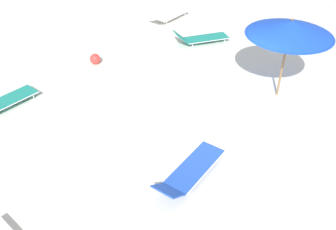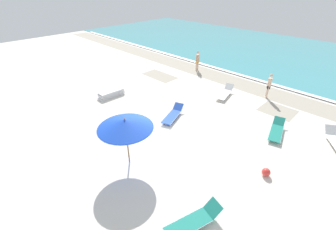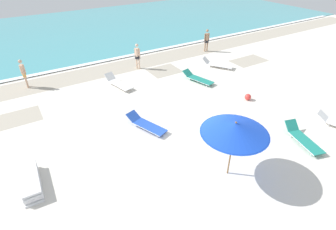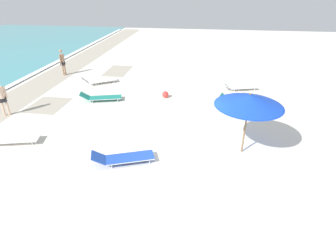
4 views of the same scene
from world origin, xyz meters
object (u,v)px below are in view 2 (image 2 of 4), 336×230
at_px(beach_umbrella, 125,124).
at_px(sun_lounger_under_umbrella, 194,221).
at_px(beach_ball, 266,172).
at_px(beachgoer_wading_adult, 198,59).
at_px(beachgoer_shoreline_child, 269,84).
at_px(lounger_stack, 111,93).
at_px(sun_lounger_near_water_left, 173,115).
at_px(sun_lounger_beside_umbrella, 277,130).
at_px(sun_lounger_near_water_right, 225,93).

xyz_separation_m(beach_umbrella, sun_lounger_under_umbrella, (4.07, -0.32, -1.89)).
bearing_deg(beach_ball, beachgoer_wading_adult, 141.53).
bearing_deg(beachgoer_shoreline_child, beachgoer_wading_adult, -128.24).
xyz_separation_m(beachgoer_wading_adult, beach_ball, (10.26, -8.15, -0.82)).
height_order(lounger_stack, sun_lounger_near_water_left, sun_lounger_near_water_left).
bearing_deg(sun_lounger_beside_umbrella, beachgoer_wading_adult, 137.48).
xyz_separation_m(beach_umbrella, lounger_stack, (-6.44, 3.22, -1.90)).
bearing_deg(sun_lounger_near_water_left, sun_lounger_beside_umbrella, 8.30).
distance_m(lounger_stack, beachgoer_shoreline_child, 11.10).
relative_size(sun_lounger_beside_umbrella, beach_ball, 6.30).
distance_m(beachgoer_wading_adult, beachgoer_shoreline_child, 7.08).
distance_m(beach_umbrella, sun_lounger_under_umbrella, 4.50).
distance_m(beach_umbrella, sun_lounger_near_water_right, 9.25).
xyz_separation_m(sun_lounger_near_water_right, beachgoer_wading_adult, (-4.77, 2.75, 0.79)).
bearing_deg(sun_lounger_near_water_right, sun_lounger_under_umbrella, -76.62).
xyz_separation_m(sun_lounger_under_umbrella, sun_lounger_near_water_left, (-5.34, 4.54, -0.01)).
bearing_deg(beach_ball, sun_lounger_near_water_left, 174.48).
height_order(sun_lounger_beside_umbrella, beachgoer_shoreline_child, beachgoer_shoreline_child).
bearing_deg(sun_lounger_beside_umbrella, sun_lounger_near_water_right, 140.56).
bearing_deg(beachgoer_wading_adult, sun_lounger_near_water_right, -118.68).
xyz_separation_m(beach_umbrella, sun_lounger_beside_umbrella, (3.88, 7.00, -1.90)).
bearing_deg(sun_lounger_under_umbrella, beach_ball, 95.63).
height_order(lounger_stack, sun_lounger_beside_umbrella, sun_lounger_beside_umbrella).
bearing_deg(beachgoer_wading_adult, beachgoer_shoreline_child, -96.25).
bearing_deg(beach_ball, sun_lounger_under_umbrella, -100.75).
relative_size(beachgoer_shoreline_child, beach_ball, 4.97).
relative_size(sun_lounger_near_water_left, sun_lounger_near_water_right, 0.99).
xyz_separation_m(sun_lounger_near_water_left, sun_lounger_near_water_right, (0.60, 4.82, 0.01)).
relative_size(beach_umbrella, sun_lounger_under_umbrella, 1.10).
relative_size(sun_lounger_near_water_left, beachgoer_shoreline_child, 1.26).
bearing_deg(sun_lounger_under_umbrella, lounger_stack, 177.77).
bearing_deg(sun_lounger_near_water_right, beachgoer_shoreline_child, 25.59).
distance_m(sun_lounger_under_umbrella, sun_lounger_near_water_right, 10.48).
distance_m(beach_umbrella, sun_lounger_near_water_left, 4.80).
xyz_separation_m(lounger_stack, sun_lounger_beside_umbrella, (10.32, 3.78, 0.00)).
relative_size(lounger_stack, sun_lounger_under_umbrella, 0.90).
xyz_separation_m(beach_umbrella, beach_ball, (4.82, 3.63, -1.93)).
height_order(lounger_stack, sun_lounger_near_water_right, sun_lounger_near_water_right).
distance_m(beach_umbrella, sun_lounger_beside_umbrella, 8.23).
bearing_deg(sun_lounger_near_water_left, lounger_stack, 170.80).
bearing_deg(lounger_stack, sun_lounger_near_water_right, 47.51).
relative_size(sun_lounger_under_umbrella, sun_lounger_beside_umbrella, 0.96).
xyz_separation_m(sun_lounger_near_water_left, beachgoer_shoreline_child, (2.84, 6.64, 0.79)).
distance_m(lounger_stack, sun_lounger_under_umbrella, 11.09).
distance_m(sun_lounger_near_water_right, beachgoer_shoreline_child, 3.00).
bearing_deg(sun_lounger_near_water_right, beachgoer_wading_adult, 136.55).
relative_size(beach_umbrella, sun_lounger_near_water_left, 1.07).
bearing_deg(sun_lounger_near_water_left, sun_lounger_under_umbrella, -60.46).
xyz_separation_m(sun_lounger_under_umbrella, beachgoer_wading_adult, (-9.51, 12.10, 0.79)).
height_order(beach_umbrella, beachgoer_shoreline_child, beach_umbrella).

